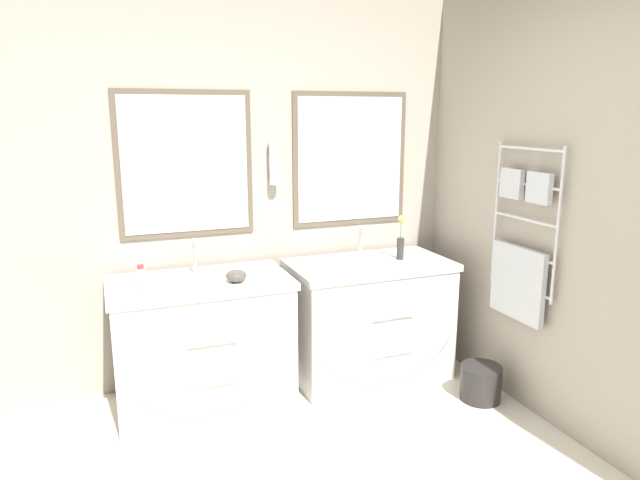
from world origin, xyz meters
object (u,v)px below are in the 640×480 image
Objects in this scene: vanity_left at (204,343)px; amenity_bowl at (236,276)px; vanity_right at (371,319)px; toiletry_bottle at (141,279)px; waste_bin at (481,382)px; flower_vase at (400,243)px.

amenity_bowl is at bearing -25.49° from vanity_left.
amenity_bowl reaches higher than vanity_right.
toiletry_bottle is at bearing -169.85° from vanity_left.
amenity_bowl is 1.70m from waste_bin.
waste_bin is (1.46, -0.47, -0.73)m from amenity_bowl.
amenity_bowl is 1.19m from flower_vase.
amenity_bowl is at bearing -3.40° from toiletry_bottle.
flower_vase is at bearing 115.62° from waste_bin.
amenity_bowl is (0.54, -0.03, -0.03)m from toiletry_bottle.
waste_bin is (0.51, -0.56, -0.30)m from vanity_right.
vanity_right is 3.54× the size of flower_vase.
vanity_left is at bearing 161.23° from waste_bin.
vanity_right is 4.20× the size of waste_bin.
vanity_left reaches higher than waste_bin.
flower_vase is at bearing 6.99° from vanity_right.
vanity_right is 0.56m from flower_vase.
toiletry_bottle is 0.49× the size of flower_vase.
amenity_bowl is (0.20, -0.09, 0.44)m from vanity_left.
flower_vase is (1.37, 0.03, 0.52)m from vanity_left.
vanity_right is at bearing 5.61° from amenity_bowl.
vanity_right is 1.05m from amenity_bowl.
vanity_left is 7.16× the size of toiletry_bottle.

